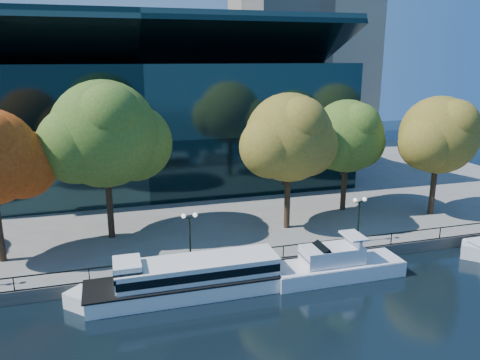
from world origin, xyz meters
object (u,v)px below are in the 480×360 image
object	(u,v)px
cruiser_near	(332,265)
tree_4	(348,138)
lamp_1	(190,226)
lamp_2	(359,209)
tree_3	(291,139)
tree_5	(440,137)
tour_boat	(186,277)
tree_2	(107,136)

from	to	relation	value
cruiser_near	tree_4	distance (m)	16.31
lamp_1	tree_4	bearing A→B (deg)	24.98
cruiser_near	lamp_1	bearing A→B (deg)	159.88
tree_4	lamp_2	world-z (taller)	tree_4
tree_3	tree_4	world-z (taller)	tree_3
cruiser_near	tree_5	distance (m)	19.48
tour_boat	tree_5	xyz separation A→B (m)	(27.04, 7.86, 7.72)
tree_5	lamp_1	size ratio (longest dim) A/B	2.99
tour_boat	tree_4	xyz separation A→B (m)	(19.00, 11.69, 7.38)
lamp_2	lamp_1	bearing A→B (deg)	180.00
cruiser_near	tree_2	world-z (taller)	tree_2
tree_3	tree_5	distance (m)	15.77
cruiser_near	tree_2	distance (m)	21.46
tree_3	lamp_1	world-z (taller)	tree_3
tree_3	tree_5	bearing A→B (deg)	-1.46
tree_2	lamp_2	world-z (taller)	tree_2
tree_2	tree_3	xyz separation A→B (m)	(16.00, -2.05, -0.70)
tour_boat	tree_2	xyz separation A→B (m)	(-4.72, 10.32, 8.85)
tree_4	lamp_1	distance (m)	20.46
cruiser_near	lamp_2	bearing A→B (deg)	41.19
cruiser_near	tree_4	size ratio (longest dim) A/B	1.00
tour_boat	tree_3	world-z (taller)	tree_3
tour_boat	tree_3	size ratio (longest dim) A/B	1.29
tree_2	tree_5	bearing A→B (deg)	-4.42
tree_3	tree_5	size ratio (longest dim) A/B	1.05
lamp_2	cruiser_near	bearing A→B (deg)	-138.81
tree_2	lamp_1	bearing A→B (deg)	-51.07
tree_2	tree_4	size ratio (longest dim) A/B	1.20
cruiser_near	lamp_2	size ratio (longest dim) A/B	2.88
tree_4	lamp_2	bearing A→B (deg)	-111.15
tree_5	lamp_1	world-z (taller)	tree_5
cruiser_near	tree_2	bearing A→B (deg)	146.03
tree_2	tree_5	world-z (taller)	tree_2
cruiser_near	lamp_1	distance (m)	11.49
tour_boat	tree_5	bearing A→B (deg)	16.21
tree_4	tour_boat	bearing A→B (deg)	-148.41
tree_3	lamp_2	bearing A→B (deg)	-48.10
tree_3	tree_4	bearing A→B (deg)	23.91
tree_5	tree_2	bearing A→B (deg)	175.58
tree_5	lamp_1	xyz separation A→B (m)	(-26.08, -4.58, -5.06)
tree_4	lamp_2	xyz separation A→B (m)	(-3.25, -8.41, -4.71)
tree_3	lamp_1	size ratio (longest dim) A/B	3.14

